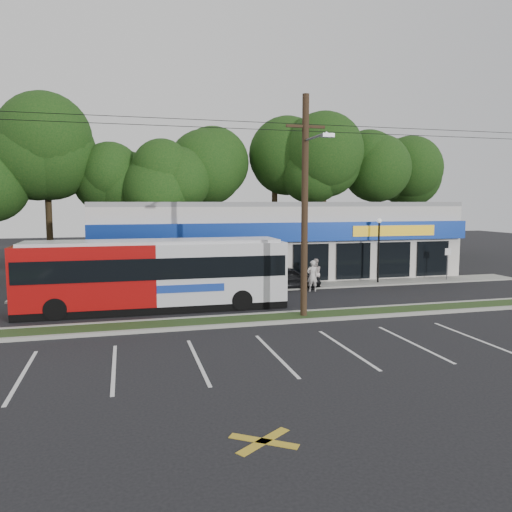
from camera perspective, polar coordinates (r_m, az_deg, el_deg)
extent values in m
plane|color=black|center=(21.38, -1.24, -8.12)|extent=(120.00, 120.00, 0.00)
cube|color=#233D19|center=(22.31, -1.85, -7.36)|extent=(40.00, 1.60, 0.12)
cube|color=#9E9E93|center=(21.50, -1.34, -7.85)|extent=(40.00, 0.25, 0.14)
cube|color=#9E9E93|center=(23.11, -2.33, -6.86)|extent=(40.00, 0.25, 0.14)
cube|color=#9E9E93|center=(31.20, 3.81, -3.50)|extent=(32.00, 2.20, 0.10)
cube|color=silver|center=(37.70, 1.16, 1.93)|extent=(25.00, 12.00, 5.00)
cube|color=navy|center=(31.69, 4.28, 2.75)|extent=(25.00, 0.50, 1.20)
cube|color=black|center=(32.05, 4.14, -0.80)|extent=(24.00, 0.12, 2.40)
cube|color=yellow|center=(34.38, 15.54, 2.81)|extent=(6.00, 0.06, 0.70)
cube|color=gray|center=(37.59, 1.17, 5.96)|extent=(25.00, 12.00, 0.30)
cylinder|color=black|center=(22.55, 5.59, 5.43)|extent=(0.30, 0.30, 10.00)
cube|color=black|center=(22.80, 5.68, 14.52)|extent=(1.80, 0.12, 0.12)
cylinder|color=#59595E|center=(21.61, 6.81, 13.37)|extent=(0.10, 2.40, 0.10)
cube|color=#59595E|center=(20.40, 8.19, 13.50)|extent=(0.50, 0.25, 0.15)
cylinder|color=black|center=(21.96, -1.93, 15.13)|extent=(50.00, 0.02, 0.02)
cylinder|color=black|center=(21.92, -1.93, 14.36)|extent=(50.00, 0.02, 0.02)
cylinder|color=black|center=(33.16, 13.82, 0.31)|extent=(0.12, 0.12, 4.00)
sphere|color=silver|center=(33.02, 13.91, 3.94)|extent=(0.30, 0.30, 0.30)
cylinder|color=#59595E|center=(35.76, 20.99, -0.96)|extent=(0.06, 0.06, 2.20)
cube|color=white|center=(35.62, 21.09, 0.47)|extent=(0.45, 0.04, 0.45)
cylinder|color=black|center=(46.61, -22.41, 2.72)|extent=(0.56, 0.56, 5.72)
sphere|color=black|center=(46.65, -22.69, 9.59)|extent=(6.76, 6.76, 6.76)
cylinder|color=black|center=(46.22, -16.25, 2.91)|extent=(0.56, 0.56, 5.72)
sphere|color=black|center=(46.26, -16.46, 9.84)|extent=(6.76, 6.76, 6.76)
cylinder|color=black|center=(46.36, -10.05, 3.07)|extent=(0.56, 0.56, 5.72)
sphere|color=black|center=(46.41, -10.18, 9.98)|extent=(6.76, 6.76, 6.76)
cylinder|color=black|center=(47.04, -3.97, 3.20)|extent=(0.56, 0.56, 5.72)
sphere|color=black|center=(47.09, -4.02, 10.00)|extent=(6.76, 6.76, 6.76)
cylinder|color=black|center=(48.24, 1.89, 3.28)|extent=(0.56, 0.56, 5.72)
sphere|color=black|center=(48.28, 1.91, 9.92)|extent=(6.76, 6.76, 6.76)
cylinder|color=black|center=(49.90, 7.40, 3.33)|extent=(0.56, 0.56, 5.72)
sphere|color=black|center=(49.95, 7.49, 9.75)|extent=(6.76, 6.76, 6.76)
cylinder|color=black|center=(52.00, 12.52, 3.35)|extent=(0.56, 0.56, 5.72)
sphere|color=black|center=(52.04, 12.66, 9.50)|extent=(6.76, 6.76, 6.76)
cylinder|color=black|center=(54.47, 17.20, 3.34)|extent=(0.56, 0.56, 5.72)
sphere|color=black|center=(54.51, 17.39, 9.21)|extent=(6.76, 6.76, 6.76)
cube|color=#A10C0C|center=(24.98, -18.81, -2.08)|extent=(6.42, 2.74, 2.93)
cube|color=silver|center=(25.26, -4.21, -1.68)|extent=(6.42, 2.74, 2.93)
cube|color=black|center=(25.19, -11.39, -5.57)|extent=(12.81, 2.77, 0.37)
cube|color=black|center=(24.87, -11.49, -1.11)|extent=(12.55, 2.88, 1.01)
cube|color=black|center=(25.98, 2.81, -1.04)|extent=(0.09, 2.26, 1.49)
cube|color=#193899|center=(23.81, -7.44, -3.69)|extent=(3.19, 0.07, 0.37)
cube|color=silver|center=(24.75, -11.55, 1.58)|extent=(12.17, 2.55, 0.19)
cylinder|color=black|center=(24.16, -21.97, -5.66)|extent=(1.03, 0.31, 1.02)
cylinder|color=black|center=(26.52, -21.26, -4.61)|extent=(1.03, 0.31, 1.02)
cylinder|color=black|center=(24.48, -1.63, -5.07)|extent=(1.03, 0.31, 1.02)
cylinder|color=black|center=(26.80, -2.75, -4.09)|extent=(1.03, 0.31, 1.02)
imported|color=black|center=(30.55, 3.65, -2.48)|extent=(4.08, 1.66, 1.39)
imported|color=silver|center=(29.74, 6.44, -2.28)|extent=(0.69, 0.46, 1.86)
imported|color=beige|center=(31.12, 6.75, -1.96)|extent=(0.90, 0.72, 1.80)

